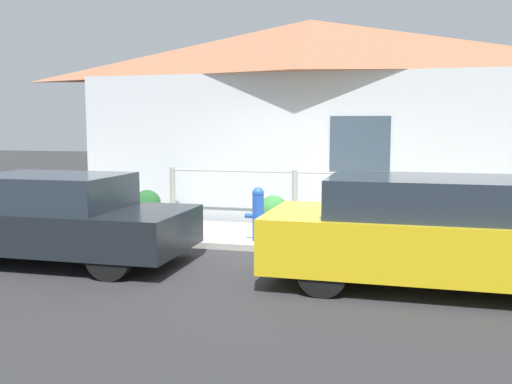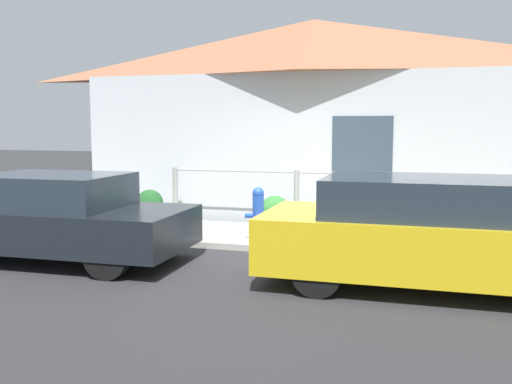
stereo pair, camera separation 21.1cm
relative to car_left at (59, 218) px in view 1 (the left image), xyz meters
The scene contains 9 objects.
ground_plane 3.19m from the car_left, 24.80° to the left, with size 60.00×60.00×0.00m, color #2D2D30.
sidewalk 3.69m from the car_left, 38.95° to the left, with size 24.00×1.96×0.10m.
house 5.97m from the car_left, 58.09° to the left, with size 9.39×2.23×4.08m.
fence 4.22m from the car_left, 47.77° to the left, with size 4.90×0.10×1.05m.
car_left is the anchor object (origin of this frame).
car_right 5.12m from the car_left, ahead, with size 4.12×1.78×1.33m.
fire_hydrant 3.01m from the car_left, 33.68° to the left, with size 0.43×0.19×0.87m.
potted_plant_near_hydrant 3.74m from the car_left, 47.63° to the left, with size 0.53×0.53×0.60m.
potted_plant_by_fence 2.66m from the car_left, 87.50° to the left, with size 0.51×0.51×0.65m.
Camera 1 is at (1.89, -8.39, 1.95)m, focal length 40.00 mm.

